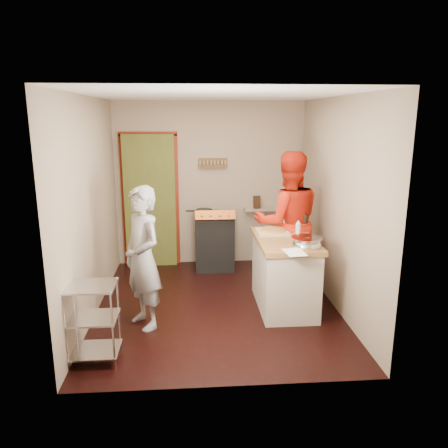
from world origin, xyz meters
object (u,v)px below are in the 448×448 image
(person_stripe, at_px, (143,258))
(person_red, at_px, (288,223))
(wire_shelving, at_px, (93,319))
(stove, at_px, (214,241))
(island, at_px, (285,271))

(person_stripe, bearing_deg, person_red, 82.61)
(wire_shelving, xyz_separation_m, person_red, (2.28, 1.67, 0.52))
(stove, distance_m, wire_shelving, 2.94)
(stove, xyz_separation_m, person_stripe, (-0.90, -1.91, 0.37))
(island, xyz_separation_m, person_red, (0.15, 0.56, 0.48))
(stove, xyz_separation_m, person_red, (0.95, -0.96, 0.51))
(person_stripe, bearing_deg, island, 68.36)
(person_red, bearing_deg, person_stripe, 25.92)
(stove, bearing_deg, person_red, -45.20)
(island, bearing_deg, person_red, 75.45)
(wire_shelving, xyz_separation_m, person_stripe, (0.43, 0.71, 0.38))
(wire_shelving, bearing_deg, stove, 63.15)
(wire_shelving, height_order, person_stripe, person_stripe)
(stove, bearing_deg, island, -62.02)
(wire_shelving, xyz_separation_m, island, (2.13, 1.11, 0.04))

